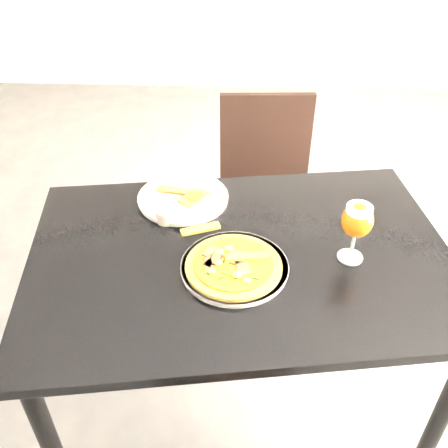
{
  "coord_description": "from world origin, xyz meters",
  "views": [
    {
      "loc": [
        -0.18,
        -1.14,
        1.68
      ],
      "look_at": [
        -0.23,
        -0.04,
        0.83
      ],
      "focal_mm": 40.0,
      "sensor_mm": 36.0,
      "label": 1
    }
  ],
  "objects_px": {
    "chair_far": "(265,193)",
    "pizza": "(234,265)",
    "dining_table": "(240,275)",
    "beer_glass": "(357,221)"
  },
  "relations": [
    {
      "from": "chair_far",
      "to": "beer_glass",
      "type": "distance_m",
      "value": 0.84
    },
    {
      "from": "dining_table",
      "to": "pizza",
      "type": "relative_size",
      "value": 4.97
    },
    {
      "from": "chair_far",
      "to": "pizza",
      "type": "bearing_deg",
      "value": -101.54
    },
    {
      "from": "chair_far",
      "to": "pizza",
      "type": "xyz_separation_m",
      "value": [
        -0.12,
        -0.79,
        0.29
      ]
    },
    {
      "from": "dining_table",
      "to": "pizza",
      "type": "height_order",
      "value": "pizza"
    },
    {
      "from": "dining_table",
      "to": "beer_glass",
      "type": "height_order",
      "value": "beer_glass"
    },
    {
      "from": "dining_table",
      "to": "chair_far",
      "type": "distance_m",
      "value": 0.73
    },
    {
      "from": "chair_far",
      "to": "beer_glass",
      "type": "bearing_deg",
      "value": -76.91
    },
    {
      "from": "dining_table",
      "to": "beer_glass",
      "type": "xyz_separation_m",
      "value": [
        0.31,
        -0.01,
        0.22
      ]
    },
    {
      "from": "chair_far",
      "to": "pizza",
      "type": "distance_m",
      "value": 0.85
    }
  ]
}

